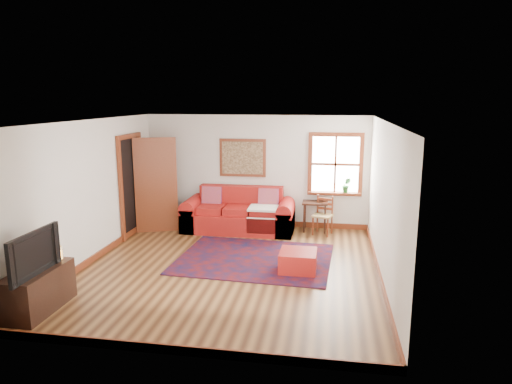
% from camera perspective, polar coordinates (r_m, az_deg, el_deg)
% --- Properties ---
extents(ground, '(5.50, 5.50, 0.00)m').
position_cam_1_polar(ground, '(7.95, -3.24, -9.46)').
color(ground, '#452612').
rests_on(ground, ground).
extents(room_envelope, '(5.04, 5.54, 2.52)m').
position_cam_1_polar(room_envelope, '(7.53, -3.36, 2.38)').
color(room_envelope, silver).
rests_on(room_envelope, ground).
extents(window, '(1.18, 0.20, 1.38)m').
position_cam_1_polar(window, '(10.06, 10.04, 2.64)').
color(window, white).
rests_on(window, ground).
extents(doorway, '(0.89, 1.08, 2.14)m').
position_cam_1_polar(doorway, '(9.96, -13.54, 0.98)').
color(doorway, black).
rests_on(doorway, ground).
extents(framed_artwork, '(1.05, 0.07, 0.85)m').
position_cam_1_polar(framed_artwork, '(10.22, -1.69, 4.29)').
color(framed_artwork, maroon).
rests_on(framed_artwork, ground).
extents(persian_rug, '(2.82, 2.31, 0.02)m').
position_cam_1_polar(persian_rug, '(8.35, -0.18, -8.32)').
color(persian_rug, '#4E0B0C').
rests_on(persian_rug, ground).
extents(red_leather_sofa, '(2.40, 0.99, 0.94)m').
position_cam_1_polar(red_leather_sofa, '(10.04, -2.12, -3.05)').
color(red_leather_sofa, '#A41815').
rests_on(red_leather_sofa, ground).
extents(red_ottoman, '(0.61, 0.61, 0.35)m').
position_cam_1_polar(red_ottoman, '(7.78, 5.28, -8.61)').
color(red_ottoman, '#A41815').
rests_on(red_ottoman, ground).
extents(side_table, '(0.54, 0.41, 0.65)m').
position_cam_1_polar(side_table, '(10.00, 7.38, -1.90)').
color(side_table, '#321910').
rests_on(side_table, ground).
extents(ladder_back_chair, '(0.47, 0.46, 0.82)m').
position_cam_1_polar(ladder_back_chair, '(9.83, 8.42, -2.72)').
color(ladder_back_chair, tan).
rests_on(ladder_back_chair, ground).
extents(media_cabinet, '(0.48, 1.07, 0.59)m').
position_cam_1_polar(media_cabinet, '(7.03, -25.55, -10.98)').
color(media_cabinet, '#321910').
rests_on(media_cabinet, ground).
extents(television, '(0.13, 1.03, 0.59)m').
position_cam_1_polar(television, '(6.70, -26.63, -6.81)').
color(television, black).
rests_on(television, media_cabinet).
extents(candle_hurricane, '(0.12, 0.12, 0.18)m').
position_cam_1_polar(candle_hurricane, '(7.22, -23.48, -7.01)').
color(candle_hurricane, silver).
rests_on(candle_hurricane, media_cabinet).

